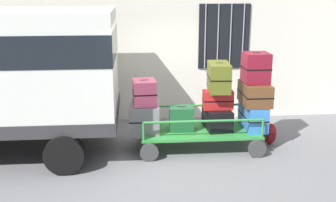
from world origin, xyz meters
TOP-DOWN VIEW (x-y plane):
  - ground_plane at (0.00, 0.00)m, footprint 40.00×40.00m
  - building_wall at (0.01, 2.25)m, footprint 12.00×0.38m
  - luggage_cart at (0.44, 0.17)m, footprint 2.40×1.20m
  - cart_railing at (0.44, 0.17)m, footprint 2.29×1.07m
  - suitcase_left_bottom at (-0.64, 0.20)m, footprint 0.62×0.73m
  - suitcase_left_middle at (-0.64, 0.17)m, footprint 0.47×0.54m
  - suitcase_midleft_bottom at (0.08, 0.17)m, footprint 0.50×0.39m
  - suitcase_center_bottom at (0.80, 0.20)m, footprint 0.54×0.74m
  - suitcase_center_middle at (0.80, 0.20)m, footprint 0.60×0.31m
  - suitcase_center_top at (0.80, 0.19)m, footprint 0.46×0.75m
  - suitcase_midright_bottom at (1.53, 0.19)m, footprint 0.41×0.87m
  - suitcase_midright_middle at (1.53, 0.15)m, footprint 0.52×0.79m
  - suitcase_midright_top at (1.53, 0.19)m, footprint 0.50×0.49m
  - backpack at (1.93, 0.26)m, footprint 0.27×0.22m

SIDE VIEW (x-z plane):
  - ground_plane at x=0.00m, z-range 0.00..0.00m
  - backpack at x=1.93m, z-range 0.00..0.44m
  - luggage_cart at x=0.44m, z-range 0.14..0.53m
  - suitcase_center_bottom at x=0.80m, z-range 0.39..0.81m
  - suitcase_midleft_bottom at x=0.08m, z-range 0.39..0.88m
  - suitcase_midright_bottom at x=1.53m, z-range 0.39..0.90m
  - suitcase_left_bottom at x=-0.64m, z-range 0.39..0.94m
  - cart_railing at x=0.44m, z-range 0.52..0.88m
  - suitcase_center_middle at x=0.80m, z-range 0.81..1.18m
  - suitcase_midright_middle at x=1.53m, z-range 0.90..1.33m
  - suitcase_left_middle at x=-0.64m, z-range 0.94..1.43m
  - suitcase_center_top at x=0.80m, z-range 1.18..1.73m
  - suitcase_midright_top at x=1.53m, z-range 1.33..1.92m
  - building_wall at x=0.01m, z-range 0.00..5.00m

